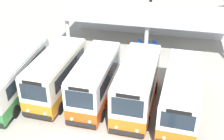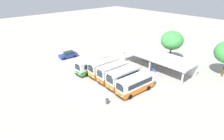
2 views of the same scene
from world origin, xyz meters
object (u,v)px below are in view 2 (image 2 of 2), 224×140
(city_bus_nearest_orange, at_px, (93,64))
(city_bus_middle_cream, at_px, (113,72))
(litter_bin_apron, at_px, (107,101))
(waiting_chair_middle_seat, at_px, (155,70))
(city_bus_fourth_amber, at_px, (123,77))
(waiting_chair_second_from_end, at_px, (152,69))
(waiting_chair_end_by_column, at_px, (150,68))
(city_bus_second_in_row, at_px, (104,67))
(parked_car_flank, at_px, (68,55))
(city_bus_fifth_blue, at_px, (135,84))

(city_bus_nearest_orange, bearing_deg, city_bus_middle_cream, 4.05)
(city_bus_nearest_orange, xyz_separation_m, litter_bin_apron, (11.09, -5.59, -1.24))
(waiting_chair_middle_seat, relative_size, litter_bin_apron, 0.96)
(city_bus_fourth_amber, distance_m, waiting_chair_second_from_end, 9.45)
(city_bus_middle_cream, xyz_separation_m, litter_bin_apron, (5.23, -6.01, -1.39))
(waiting_chair_end_by_column, relative_size, waiting_chair_second_from_end, 1.00)
(city_bus_second_in_row, bearing_deg, city_bus_middle_cream, -4.65)
(city_bus_middle_cream, bearing_deg, litter_bin_apron, -48.93)
(city_bus_second_in_row, relative_size, waiting_chair_second_from_end, 7.92)
(waiting_chair_end_by_column, bearing_deg, city_bus_fourth_amber, -83.48)
(city_bus_fourth_amber, bearing_deg, litter_bin_apron, -68.79)
(city_bus_middle_cream, bearing_deg, parked_car_flank, -179.42)
(waiting_chair_second_from_end, height_order, litter_bin_apron, litter_bin_apron)
(city_bus_fourth_amber, bearing_deg, waiting_chair_middle_seat, 87.83)
(parked_car_flank, relative_size, waiting_chair_end_by_column, 5.49)
(waiting_chair_end_by_column, xyz_separation_m, waiting_chair_middle_seat, (1.43, 0.05, 0.00))
(city_bus_second_in_row, relative_size, city_bus_fifth_blue, 0.91)
(waiting_chair_end_by_column, xyz_separation_m, waiting_chair_second_from_end, (0.71, -0.03, 0.00))
(waiting_chair_middle_seat, bearing_deg, parked_car_flank, -154.52)
(city_bus_fifth_blue, bearing_deg, waiting_chair_middle_seat, 105.27)
(waiting_chair_second_from_end, bearing_deg, city_bus_middle_cream, -105.47)
(parked_car_flank, distance_m, litter_bin_apron, 22.73)
(city_bus_middle_cream, relative_size, city_bus_fourth_amber, 0.97)
(city_bus_fourth_amber, bearing_deg, waiting_chair_end_by_column, 96.52)
(city_bus_nearest_orange, height_order, city_bus_middle_cream, city_bus_middle_cream)
(city_bus_second_in_row, distance_m, city_bus_middle_cream, 2.94)
(city_bus_nearest_orange, bearing_deg, city_bus_fifth_blue, 1.80)
(waiting_chair_end_by_column, xyz_separation_m, litter_bin_apron, (3.38, -15.32, -0.07))
(parked_car_flank, xyz_separation_m, waiting_chair_second_from_end, (19.30, 9.46, -0.31))
(waiting_chair_middle_seat, bearing_deg, waiting_chair_second_from_end, -173.62)
(city_bus_middle_cream, distance_m, waiting_chair_middle_seat, 10.01)
(city_bus_fifth_blue, relative_size, waiting_chair_middle_seat, 8.72)
(city_bus_fourth_amber, xyz_separation_m, parked_car_flank, (-19.66, -0.11, -1.05))
(city_bus_middle_cream, bearing_deg, city_bus_nearest_orange, -175.95)
(city_bus_second_in_row, height_order, waiting_chair_second_from_end, city_bus_second_in_row)
(city_bus_nearest_orange, relative_size, city_bus_fifth_blue, 1.09)
(waiting_chair_middle_seat, xyz_separation_m, litter_bin_apron, (1.95, -15.37, -0.07))
(city_bus_fourth_amber, distance_m, litter_bin_apron, 6.53)
(city_bus_middle_cream, relative_size, waiting_chair_middle_seat, 7.67)
(city_bus_nearest_orange, xyz_separation_m, waiting_chair_second_from_end, (8.42, 9.70, -1.17))
(city_bus_middle_cream, height_order, waiting_chair_second_from_end, city_bus_middle_cream)
(city_bus_nearest_orange, height_order, litter_bin_apron, city_bus_nearest_orange)
(waiting_chair_end_by_column, bearing_deg, city_bus_fifth_blue, -66.88)
(waiting_chair_second_from_end, relative_size, litter_bin_apron, 0.96)
(waiting_chair_second_from_end, bearing_deg, litter_bin_apron, -80.12)
(city_bus_second_in_row, relative_size, city_bus_fourth_amber, 1.00)
(city_bus_second_in_row, relative_size, litter_bin_apron, 7.57)
(city_bus_nearest_orange, distance_m, litter_bin_apron, 12.48)
(city_bus_second_in_row, bearing_deg, city_bus_nearest_orange, -167.43)
(city_bus_second_in_row, bearing_deg, city_bus_fourth_amber, -2.93)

